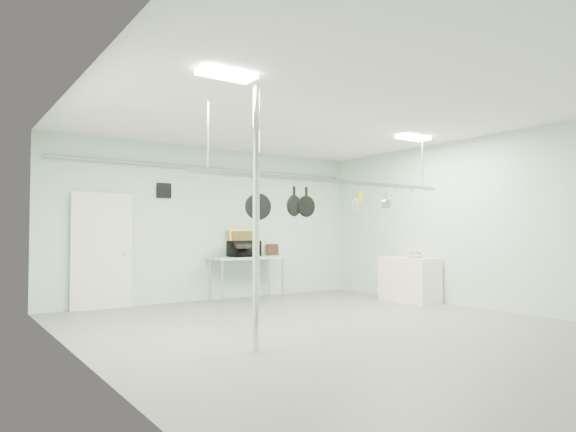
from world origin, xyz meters
TOP-DOWN VIEW (x-y plane):
  - floor at (0.00, 0.00)m, footprint 8.00×8.00m
  - ceiling at (0.00, 0.00)m, footprint 7.00×8.00m
  - back_wall at (0.00, 3.99)m, footprint 7.00×0.02m
  - right_wall at (3.49, 0.00)m, footprint 0.02×8.00m
  - door at (-2.30, 3.94)m, footprint 1.10×0.10m
  - wall_vent at (-1.10, 3.97)m, footprint 0.30×0.04m
  - conduit_pipe at (0.00, 3.90)m, footprint 6.60×0.07m
  - chrome_pole at (-1.70, -0.60)m, footprint 0.08×0.08m
  - prep_table at (0.60, 3.60)m, footprint 1.60×0.70m
  - side_cabinet at (3.15, 1.40)m, footprint 0.60×1.20m
  - pot_rack at (0.20, 0.30)m, footprint 4.80×0.06m
  - light_panel_left at (-2.20, -0.80)m, footprint 0.65×0.30m
  - light_panel_right at (2.40, 0.60)m, footprint 0.65×0.30m
  - microwave at (0.47, 3.49)m, footprint 0.63×0.44m
  - coffee_canister at (0.75, 3.59)m, footprint 0.16×0.16m
  - painting_large at (0.72, 3.90)m, footprint 0.79×0.18m
  - painting_small at (1.43, 3.90)m, footprint 0.30×0.10m
  - fruit_bowl at (3.13, 1.21)m, footprint 0.38×0.38m
  - skillet_left at (-1.12, 0.30)m, footprint 0.38×0.16m
  - skillet_mid at (-0.51, 0.30)m, footprint 0.32×0.14m
  - skillet_right at (-0.29, 0.30)m, footprint 0.32×0.06m
  - whisk at (0.72, 0.30)m, footprint 0.21×0.21m
  - grater at (0.80, 0.30)m, footprint 0.10×0.05m
  - saucepan at (1.38, 0.30)m, footprint 0.17×0.13m
  - fruit_cluster at (3.13, 1.21)m, footprint 0.24×0.24m

SIDE VIEW (x-z plane):
  - floor at x=0.00m, z-range 0.00..0.00m
  - side_cabinet at x=3.15m, z-range 0.00..0.90m
  - prep_table at x=0.60m, z-range 0.38..1.28m
  - fruit_bowl at x=3.13m, z-range 0.90..0.98m
  - fruit_cluster at x=3.13m, z-range 0.94..1.03m
  - coffee_canister at x=0.75m, z-range 0.91..1.08m
  - painting_small at x=1.43m, z-range 0.90..1.16m
  - door at x=-2.30m, z-range -0.05..2.15m
  - microwave at x=0.47m, z-range 0.91..1.24m
  - painting_large at x=0.72m, z-range 0.90..1.49m
  - back_wall at x=0.00m, z-range 0.00..3.20m
  - right_wall at x=3.49m, z-range 0.00..3.20m
  - chrome_pole at x=-1.70m, z-range 0.00..3.20m
  - skillet_left at x=-1.12m, z-range 1.58..2.09m
  - skillet_right at x=-0.29m, z-range 1.63..2.09m
  - skillet_mid at x=-0.51m, z-range 1.66..2.09m
  - whisk at x=0.72m, z-range 1.79..2.09m
  - saucepan at x=1.38m, z-range 1.82..2.09m
  - grater at x=0.80m, z-range 1.84..2.09m
  - pot_rack at x=0.20m, z-range 1.73..2.73m
  - wall_vent at x=-1.10m, z-range 2.10..2.40m
  - conduit_pipe at x=0.00m, z-range 2.71..2.79m
  - light_panel_left at x=-2.20m, z-range 3.14..3.19m
  - light_panel_right at x=2.40m, z-range 3.14..3.19m
  - ceiling at x=0.00m, z-range 3.18..3.20m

